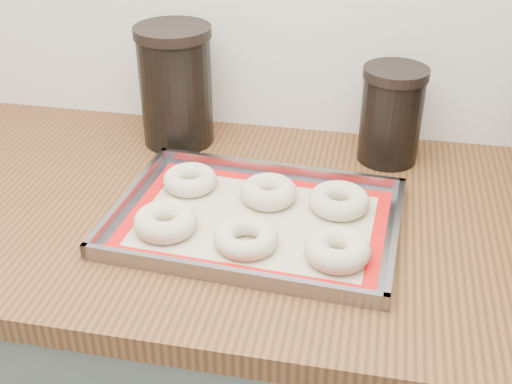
% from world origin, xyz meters
% --- Properties ---
extents(countertop, '(3.06, 0.68, 0.04)m').
position_xyz_m(countertop, '(0.00, 1.68, 0.88)').
color(countertop, brown).
rests_on(countertop, cabinet).
extents(baking_tray, '(0.48, 0.36, 0.03)m').
position_xyz_m(baking_tray, '(-0.25, 1.63, 0.91)').
color(baking_tray, gray).
rests_on(baking_tray, countertop).
extents(baking_mat, '(0.44, 0.31, 0.00)m').
position_xyz_m(baking_mat, '(-0.25, 1.63, 0.90)').
color(baking_mat, '#C6B793').
rests_on(baking_mat, baking_tray).
extents(bagel_front_left, '(0.10, 0.10, 0.04)m').
position_xyz_m(bagel_front_left, '(-0.38, 1.57, 0.92)').
color(bagel_front_left, beige).
rests_on(bagel_front_left, baking_mat).
extents(bagel_front_mid, '(0.11, 0.11, 0.03)m').
position_xyz_m(bagel_front_mid, '(-0.25, 1.56, 0.92)').
color(bagel_front_mid, beige).
rests_on(bagel_front_mid, baking_mat).
extents(bagel_front_right, '(0.11, 0.11, 0.04)m').
position_xyz_m(bagel_front_right, '(-0.11, 1.55, 0.92)').
color(bagel_front_right, beige).
rests_on(bagel_front_right, baking_mat).
extents(bagel_back_left, '(0.12, 0.12, 0.03)m').
position_xyz_m(bagel_back_left, '(-0.39, 1.71, 0.92)').
color(bagel_back_left, beige).
rests_on(bagel_back_left, baking_mat).
extents(bagel_back_mid, '(0.10, 0.10, 0.04)m').
position_xyz_m(bagel_back_mid, '(-0.24, 1.69, 0.92)').
color(bagel_back_mid, beige).
rests_on(bagel_back_mid, baking_mat).
extents(bagel_back_right, '(0.13, 0.13, 0.03)m').
position_xyz_m(bagel_back_right, '(-0.12, 1.69, 0.92)').
color(bagel_back_right, beige).
rests_on(bagel_back_right, baking_mat).
extents(canister_left, '(0.15, 0.15, 0.24)m').
position_xyz_m(canister_left, '(-0.46, 1.90, 1.02)').
color(canister_left, black).
rests_on(canister_left, countertop).
extents(canister_mid, '(0.12, 0.12, 0.18)m').
position_xyz_m(canister_mid, '(-0.04, 1.90, 0.99)').
color(canister_mid, black).
rests_on(canister_mid, countertop).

